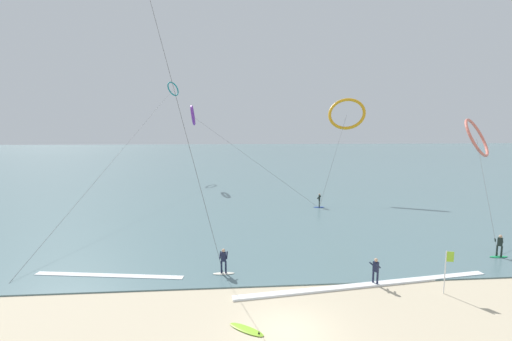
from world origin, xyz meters
TOP-DOWN VIEW (x-y plane):
  - ground_plane at (0.00, 0.00)m, footprint 400.00×400.00m
  - sea_water at (0.00, 104.51)m, footprint 400.00×200.00m
  - surfer_ivory at (-3.15, 6.41)m, footprint 1.40×0.60m
  - surfer_lime at (6.13, 4.27)m, footprint 1.40×0.72m
  - surfer_cobalt at (8.09, 24.44)m, footprint 1.40×0.65m
  - surfer_emerald at (17.13, 7.73)m, footprint 1.40×0.73m
  - kite_teal at (-14.20, 56.29)m, footprint 3.46×52.45m
  - kite_coral at (25.66, 21.88)m, footprint 11.24×16.70m
  - kite_violet at (-8.88, 43.62)m, footprint 17.53×20.97m
  - kite_amber at (14.12, 32.87)m, footprint 9.06×10.90m
  - surfboard_spare at (-1.95, 0.22)m, footprint 1.82×1.57m
  - beach_flag at (9.75, 2.92)m, footprint 0.47×0.13m
  - wave_crest_near at (5.58, 4.19)m, footprint 16.45×2.56m
  - wave_crest_mid at (-10.55, 6.70)m, footprint 9.74×1.92m

SIDE VIEW (x-z plane):
  - ground_plane at x=0.00m, z-range 0.00..0.00m
  - sea_water at x=0.00m, z-range 0.00..0.08m
  - surfboard_spare at x=-1.95m, z-range -0.06..0.14m
  - wave_crest_near at x=5.58m, z-range 0.00..0.12m
  - wave_crest_mid at x=-10.55m, z-range 0.00..0.12m
  - surfer_lime at x=6.13m, z-range -0.11..1.59m
  - surfer_ivory at x=-3.15m, z-range -0.03..1.67m
  - surfer_cobalt at x=8.09m, z-range -0.03..1.67m
  - surfer_emerald at x=17.13m, z-range -0.03..1.67m
  - beach_flag at x=9.75m, z-range 0.43..3.00m
  - kite_coral at x=25.66m, z-range 3.14..13.95m
  - kite_amber at x=14.12m, z-range 4.68..18.80m
  - kite_violet at x=-8.88m, z-range 5.06..18.70m
  - kite_teal at x=-14.20m, z-range 8.02..27.31m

